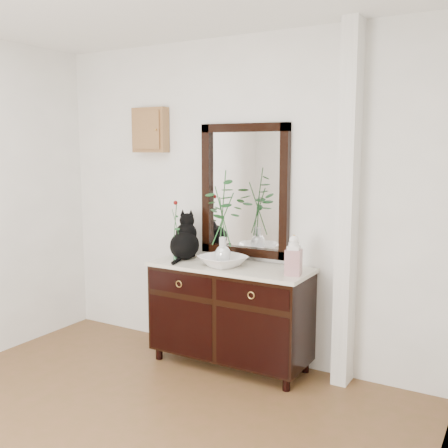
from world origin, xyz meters
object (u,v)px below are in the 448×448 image
Objects in this scene: cat at (184,236)px; lotus_bowl at (223,261)px; ginger_jar at (294,255)px; sideboard at (230,310)px.

lotus_bowl is at bearing -29.07° from cat.
sideboard is at bearing 174.93° from ginger_jar.
sideboard is at bearing -19.89° from cat.
cat is (-0.46, 0.02, 0.57)m from sideboard.
lotus_bowl is 0.61m from ginger_jar.
sideboard is 0.78m from ginger_jar.
cat reaches higher than ginger_jar.
lotus_bowl is at bearing -113.14° from sideboard.
cat reaches higher than sideboard.
lotus_bowl is 1.16× the size of ginger_jar.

